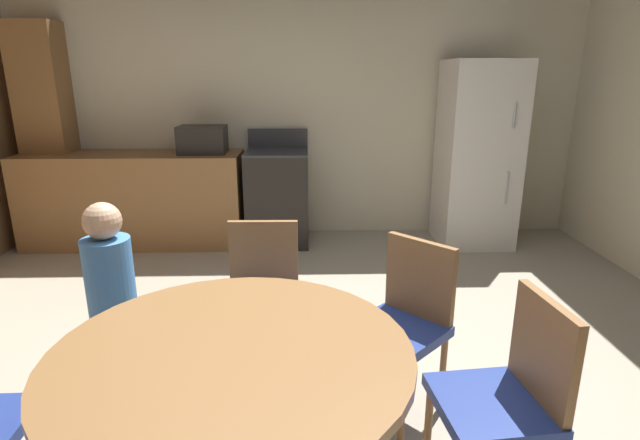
% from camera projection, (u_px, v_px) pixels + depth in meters
% --- Properties ---
extents(ground_plane, '(14.00, 14.00, 0.00)m').
position_uv_depth(ground_plane, '(297.00, 396.00, 2.62)').
color(ground_plane, '#A89E89').
extents(wall_back, '(5.94, 0.12, 2.70)m').
position_uv_depth(wall_back, '(300.00, 102.00, 5.03)').
color(wall_back, beige).
rests_on(wall_back, ground).
extents(kitchen_counter, '(2.10, 0.60, 0.90)m').
position_uv_depth(kitchen_counter, '(135.00, 199.00, 4.87)').
color(kitchen_counter, olive).
rests_on(kitchen_counter, ground).
extents(pantry_column, '(0.44, 0.36, 2.10)m').
position_uv_depth(pantry_column, '(49.00, 136.00, 4.84)').
color(pantry_column, olive).
rests_on(pantry_column, ground).
extents(oven_range, '(0.60, 0.60, 1.10)m').
position_uv_depth(oven_range, '(278.00, 196.00, 4.90)').
color(oven_range, black).
rests_on(oven_range, ground).
extents(refrigerator, '(0.68, 0.68, 1.76)m').
position_uv_depth(refrigerator, '(477.00, 155.00, 4.78)').
color(refrigerator, white).
rests_on(refrigerator, ground).
extents(microwave, '(0.44, 0.32, 0.26)m').
position_uv_depth(microwave, '(203.00, 140.00, 4.72)').
color(microwave, black).
rests_on(microwave, kitchen_counter).
extents(dining_table, '(1.22, 1.22, 0.76)m').
position_uv_depth(dining_table, '(234.00, 390.00, 1.69)').
color(dining_table, olive).
rests_on(dining_table, ground).
extents(chair_northeast, '(0.57, 0.57, 0.87)m').
position_uv_depth(chair_northeast, '(405.00, 317.00, 2.41)').
color(chair_northeast, olive).
rests_on(chair_northeast, ground).
extents(chair_east, '(0.44, 0.44, 0.87)m').
position_uv_depth(chair_east, '(509.00, 392.00, 1.85)').
color(chair_east, olive).
rests_on(chair_east, ground).
extents(chair_north, '(0.40, 0.40, 0.87)m').
position_uv_depth(chair_north, '(263.00, 292.00, 2.69)').
color(chair_north, olive).
rests_on(chair_north, ground).
extents(person_child, '(0.31, 0.31, 1.09)m').
position_uv_depth(person_child, '(114.00, 307.00, 2.35)').
color(person_child, '#3D4C84').
rests_on(person_child, ground).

